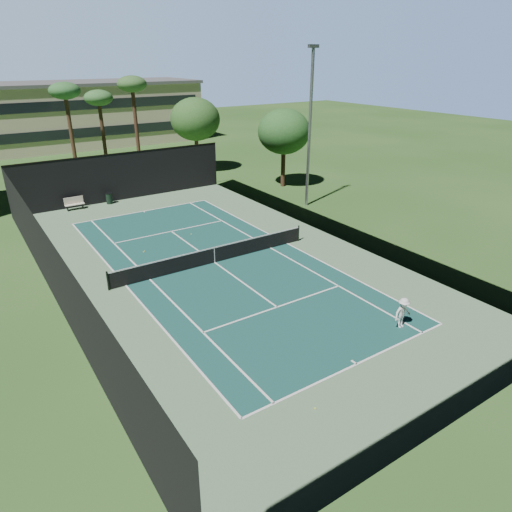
# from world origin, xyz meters

# --- Properties ---
(ground) EXTENTS (160.00, 160.00, 0.00)m
(ground) POSITION_xyz_m (0.00, 0.00, 0.00)
(ground) COLOR #2A511E
(ground) RESTS_ON ground
(apron_slab) EXTENTS (18.00, 32.00, 0.01)m
(apron_slab) POSITION_xyz_m (0.00, 0.00, 0.01)
(apron_slab) COLOR #5B7E58
(apron_slab) RESTS_ON ground
(court_surface) EXTENTS (10.97, 23.77, 0.01)m
(court_surface) POSITION_xyz_m (0.00, 0.00, 0.01)
(court_surface) COLOR #164842
(court_surface) RESTS_ON ground
(court_lines) EXTENTS (11.07, 23.87, 0.01)m
(court_lines) POSITION_xyz_m (0.00, 0.00, 0.02)
(court_lines) COLOR white
(court_lines) RESTS_ON ground
(tennis_net) EXTENTS (12.90, 0.10, 1.10)m
(tennis_net) POSITION_xyz_m (0.00, 0.00, 0.56)
(tennis_net) COLOR black
(tennis_net) RESTS_ON ground
(fence) EXTENTS (18.04, 32.05, 4.03)m
(fence) POSITION_xyz_m (0.00, 0.06, 2.01)
(fence) COLOR black
(fence) RESTS_ON ground
(player) EXTENTS (0.97, 0.57, 1.48)m
(player) POSITION_xyz_m (3.72, -10.98, 0.74)
(player) COLOR white
(player) RESTS_ON ground
(tennis_ball_a) EXTENTS (0.07, 0.07, 0.07)m
(tennis_ball_a) POSITION_xyz_m (-3.05, -12.91, 0.04)
(tennis_ball_a) COLOR #DBF337
(tennis_ball_a) RESTS_ON ground
(tennis_ball_b) EXTENTS (0.07, 0.07, 0.07)m
(tennis_ball_b) POSITION_xyz_m (-3.02, 3.87, 0.04)
(tennis_ball_b) COLOR #C6D530
(tennis_ball_b) RESTS_ON ground
(tennis_ball_c) EXTENTS (0.07, 0.07, 0.07)m
(tennis_ball_c) POSITION_xyz_m (0.92, 5.07, 0.04)
(tennis_ball_c) COLOR #D3DF32
(tennis_ball_c) RESTS_ON ground
(tennis_ball_d) EXTENTS (0.07, 0.07, 0.07)m
(tennis_ball_d) POSITION_xyz_m (-2.93, 3.95, 0.04)
(tennis_ball_d) COLOR #E9F337
(tennis_ball_d) RESTS_ON ground
(park_bench) EXTENTS (1.50, 0.45, 1.02)m
(park_bench) POSITION_xyz_m (-4.43, 15.44, 0.55)
(park_bench) COLOR beige
(park_bench) RESTS_ON ground
(trash_bin) EXTENTS (0.56, 0.56, 0.95)m
(trash_bin) POSITION_xyz_m (-1.59, 15.46, 0.48)
(trash_bin) COLOR black
(trash_bin) RESTS_ON ground
(palm_a) EXTENTS (2.80, 2.80, 9.32)m
(palm_a) POSITION_xyz_m (-2.00, 24.00, 8.19)
(palm_a) COLOR #4D3321
(palm_a) RESTS_ON ground
(palm_b) EXTENTS (2.80, 2.80, 8.42)m
(palm_b) POSITION_xyz_m (1.50, 26.00, 7.36)
(palm_b) COLOR #412B1B
(palm_b) RESTS_ON ground
(palm_c) EXTENTS (2.80, 2.80, 9.77)m
(palm_c) POSITION_xyz_m (4.00, 23.00, 8.60)
(palm_c) COLOR #492C1F
(palm_c) RESTS_ON ground
(decid_tree_a) EXTENTS (5.12, 5.12, 7.62)m
(decid_tree_a) POSITION_xyz_m (10.00, 22.00, 5.42)
(decid_tree_a) COLOR #4B2E20
(decid_tree_a) RESTS_ON ground
(decid_tree_b) EXTENTS (4.80, 4.80, 7.14)m
(decid_tree_b) POSITION_xyz_m (14.00, 12.00, 5.08)
(decid_tree_b) COLOR #482E1E
(decid_tree_b) RESTS_ON ground
(campus_building) EXTENTS (40.50, 12.50, 8.30)m
(campus_building) POSITION_xyz_m (0.00, 45.98, 4.21)
(campus_building) COLOR beige
(campus_building) RESTS_ON ground
(light_pole) EXTENTS (0.90, 0.25, 12.22)m
(light_pole) POSITION_xyz_m (12.00, 6.00, 6.46)
(light_pole) COLOR #96999E
(light_pole) RESTS_ON ground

